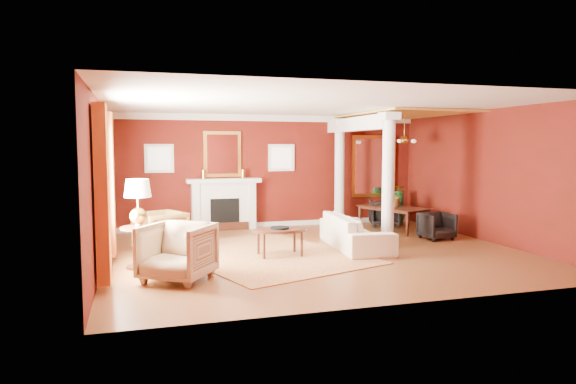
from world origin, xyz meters
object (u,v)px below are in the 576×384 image
object	(u,v)px
armchair_stripe	(177,249)
dining_table	(394,212)
sofa	(355,226)
armchair_leopard	(160,229)
side_table	(138,208)
coffee_table	(280,231)

from	to	relation	value
armchair_stripe	dining_table	size ratio (longest dim) A/B	0.58
sofa	armchair_leopard	world-z (taller)	sofa
side_table	dining_table	size ratio (longest dim) A/B	0.90
armchair_stripe	side_table	bearing A→B (deg)	152.25
sofa	side_table	bearing A→B (deg)	102.85
armchair_leopard	armchair_stripe	size ratio (longest dim) A/B	0.89
coffee_table	side_table	world-z (taller)	side_table
armchair_leopard	side_table	size ratio (longest dim) A/B	0.58
armchair_stripe	side_table	distance (m)	1.31
coffee_table	armchair_leopard	bearing A→B (deg)	152.91
armchair_leopard	coffee_table	distance (m)	2.44
armchair_leopard	armchair_stripe	distance (m)	2.41
coffee_table	dining_table	bearing A→B (deg)	30.28
armchair_stripe	dining_table	bearing A→B (deg)	65.29
sofa	side_table	size ratio (longest dim) A/B	1.52
armchair_stripe	armchair_leopard	bearing A→B (deg)	127.90
armchair_stripe	coffee_table	bearing A→B (deg)	66.78
sofa	dining_table	world-z (taller)	dining_table
armchair_leopard	armchair_stripe	world-z (taller)	armchair_stripe
armchair_stripe	coffee_table	size ratio (longest dim) A/B	0.95
armchair_stripe	sofa	bearing A→B (deg)	57.39
sofa	armchair_leopard	size ratio (longest dim) A/B	2.64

